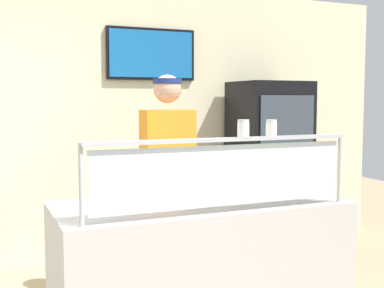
# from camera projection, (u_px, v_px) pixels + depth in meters

# --- Properties ---
(shop_rear_unit) EXTENTS (6.17, 0.13, 2.70)m
(shop_rear_unit) POSITION_uv_depth(u_px,v_px,m) (115.00, 122.00, 4.95)
(shop_rear_unit) COLOR beige
(shop_rear_unit) RESTS_ON ground
(serving_counter) EXTENTS (1.77, 0.78, 0.95)m
(serving_counter) POSITION_uv_depth(u_px,v_px,m) (200.00, 277.00, 3.12)
(serving_counter) COLOR #BCB7B2
(serving_counter) RESTS_ON ground
(sneeze_guard) EXTENTS (1.59, 0.06, 0.42)m
(sneeze_guard) POSITION_uv_depth(u_px,v_px,m) (225.00, 165.00, 2.75)
(sneeze_guard) COLOR #B2B5BC
(sneeze_guard) RESTS_ON serving_counter
(pizza_tray) EXTENTS (0.46, 0.46, 0.04)m
(pizza_tray) POSITION_uv_depth(u_px,v_px,m) (193.00, 198.00, 3.11)
(pizza_tray) COLOR #9EA0A8
(pizza_tray) RESTS_ON serving_counter
(pizza_server) EXTENTS (0.13, 0.29, 0.01)m
(pizza_server) POSITION_uv_depth(u_px,v_px,m) (191.00, 195.00, 3.09)
(pizza_server) COLOR #ADAFB7
(pizza_server) RESTS_ON pizza_tray
(parmesan_shaker) EXTENTS (0.07, 0.07, 0.10)m
(parmesan_shaker) POSITION_uv_depth(u_px,v_px,m) (243.00, 130.00, 2.78)
(parmesan_shaker) COLOR white
(parmesan_shaker) RESTS_ON sneeze_guard
(pepper_flake_shaker) EXTENTS (0.06, 0.06, 0.09)m
(pepper_flake_shaker) POSITION_uv_depth(u_px,v_px,m) (271.00, 129.00, 2.85)
(pepper_flake_shaker) COLOR white
(pepper_flake_shaker) RESTS_ON sneeze_guard
(worker_figure) EXTENTS (0.41, 0.50, 1.76)m
(worker_figure) POSITION_uv_depth(u_px,v_px,m) (169.00, 176.00, 3.76)
(worker_figure) COLOR #23232D
(worker_figure) RESTS_ON ground
(drink_fridge) EXTENTS (0.70, 0.66, 1.76)m
(drink_fridge) POSITION_uv_depth(u_px,v_px,m) (269.00, 168.00, 5.16)
(drink_fridge) COLOR black
(drink_fridge) RESTS_ON ground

